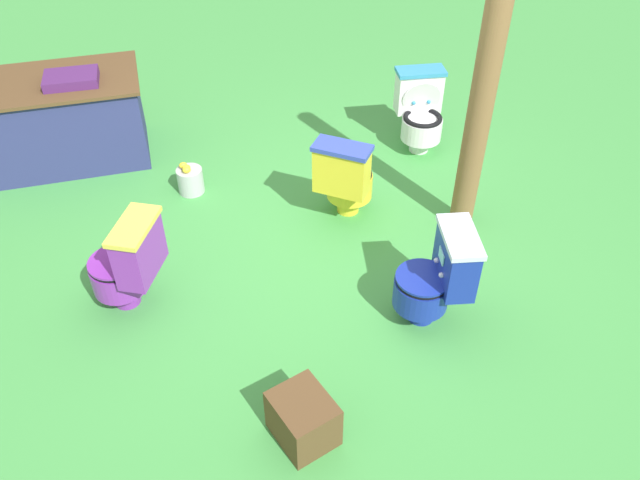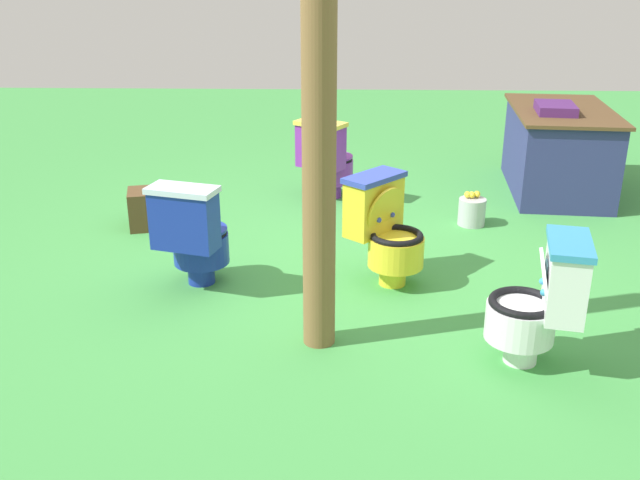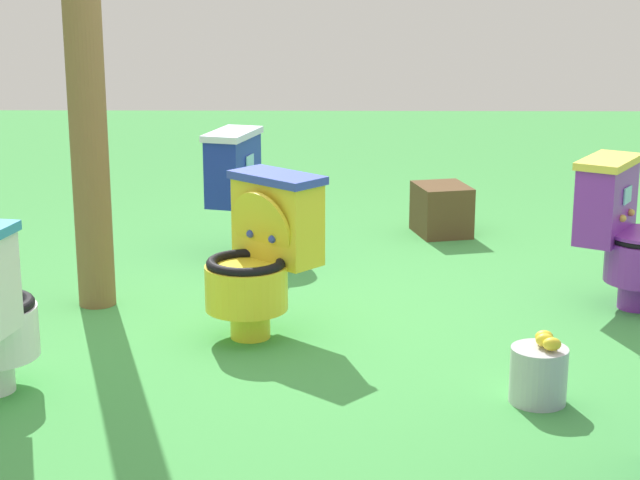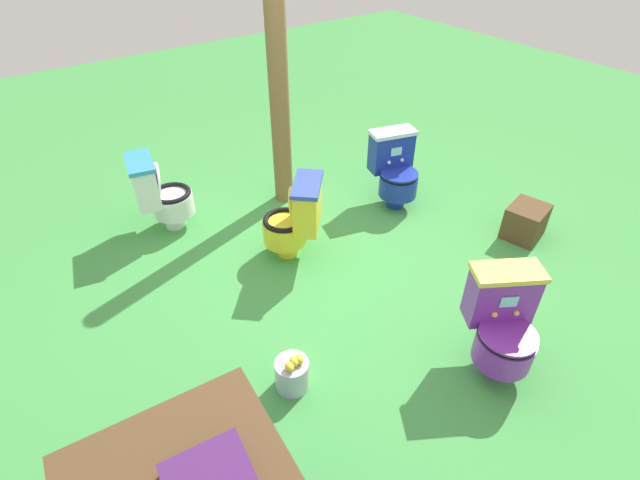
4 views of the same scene
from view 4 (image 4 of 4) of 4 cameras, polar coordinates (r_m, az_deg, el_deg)
ground at (r=4.06m, az=3.13°, el=-2.80°), size 14.00×14.00×0.00m
toilet_purple at (r=3.27m, az=21.07°, el=-9.36°), size 0.63×0.60×0.73m
toilet_yellow at (r=3.94m, az=-3.01°, el=2.58°), size 0.63×0.63×0.73m
toilet_blue at (r=4.71m, az=8.99°, el=8.37°), size 0.58×0.52×0.73m
toilet_white at (r=4.50m, az=-18.64°, el=5.32°), size 0.49×0.56×0.73m
wooden_post at (r=4.44m, az=-4.95°, el=17.22°), size 0.18×0.18×2.20m
small_crate at (r=4.66m, az=23.41°, el=2.05°), size 0.38×0.42×0.31m
lemon_bucket at (r=3.13m, az=-3.34°, el=-15.71°), size 0.22×0.22×0.28m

